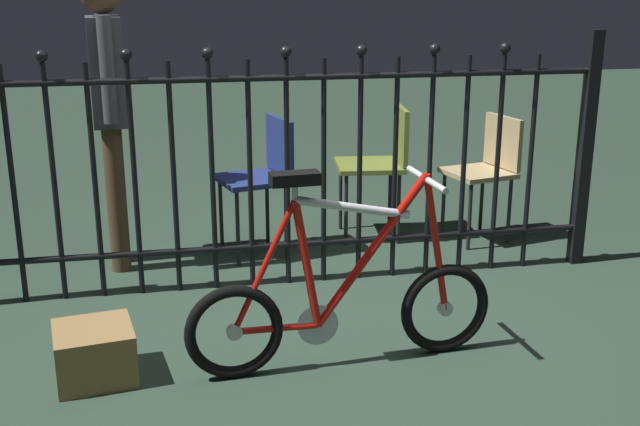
% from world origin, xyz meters
% --- Properties ---
extents(ground_plane, '(20.00, 20.00, 0.00)m').
position_xyz_m(ground_plane, '(0.00, 0.00, 0.00)').
color(ground_plane, '#293D30').
extents(iron_fence, '(3.36, 0.07, 1.35)m').
position_xyz_m(iron_fence, '(-0.08, 0.74, 0.68)').
color(iron_fence, black).
rests_on(iron_fence, ground).
extents(bicycle, '(1.36, 0.40, 0.87)m').
position_xyz_m(bicycle, '(0.02, -0.24, 0.29)').
color(bicycle, black).
rests_on(bicycle, ground).
extents(chair_navy, '(0.46, 0.46, 0.83)m').
position_xyz_m(chair_navy, '(-0.13, 1.26, 0.52)').
color(chair_navy, black).
rests_on(chair_navy, ground).
extents(chair_tan, '(0.45, 0.44, 0.79)m').
position_xyz_m(chair_tan, '(1.29, 1.27, 0.49)').
color(chair_tan, black).
rests_on(chair_tan, ground).
extents(chair_olive, '(0.46, 0.46, 0.84)m').
position_xyz_m(chair_olive, '(0.65, 1.44, 0.53)').
color(chair_olive, black).
rests_on(chair_olive, ground).
extents(person_visitor, '(0.23, 0.47, 1.66)m').
position_xyz_m(person_visitor, '(-0.99, 1.20, 0.99)').
color(person_visitor, '#4C3823').
rests_on(person_visitor, ground).
extents(display_crate, '(0.36, 0.36, 0.23)m').
position_xyz_m(display_crate, '(-1.02, -0.17, 0.11)').
color(display_crate, olive).
rests_on(display_crate, ground).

